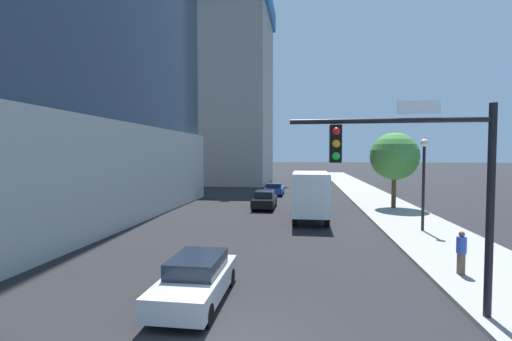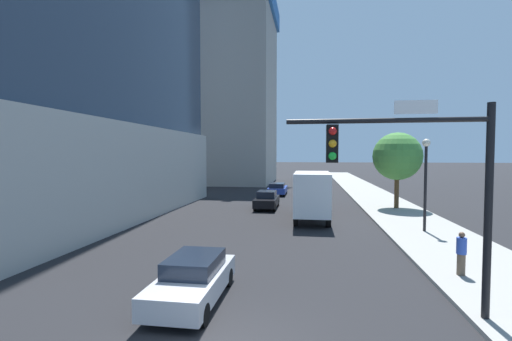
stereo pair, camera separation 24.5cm
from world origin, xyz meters
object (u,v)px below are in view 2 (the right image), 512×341
at_px(traffic_light_pole, 415,168).
at_px(car_silver, 193,279).
at_px(street_lamp, 426,170).
at_px(box_truck, 312,194).
at_px(street_tree, 397,156).
at_px(car_blue, 278,189).
at_px(construction_building, 227,82).
at_px(car_black, 267,200).
at_px(pedestrian_blue_shirt, 461,253).

relative_size(traffic_light_pole, car_silver, 1.39).
bearing_deg(street_lamp, box_truck, 154.48).
distance_m(street_tree, car_silver, 22.68).
bearing_deg(box_truck, car_silver, -104.85).
distance_m(car_blue, box_truck, 15.28).
bearing_deg(car_blue, box_truck, -76.02).
bearing_deg(construction_building, box_truck, -66.88).
bearing_deg(street_tree, car_black, -174.62).
relative_size(traffic_light_pole, car_black, 1.33).
relative_size(street_tree, car_blue, 1.36).
relative_size(street_tree, box_truck, 0.89).
bearing_deg(box_truck, construction_building, 113.12).
bearing_deg(construction_building, car_silver, -77.92).
height_order(street_tree, car_blue, street_tree).
height_order(street_lamp, box_truck, street_lamp).
bearing_deg(traffic_light_pole, car_blue, 102.38).
height_order(car_silver, car_black, car_black).
bearing_deg(car_blue, street_lamp, -60.65).
height_order(construction_building, traffic_light_pole, construction_building).
distance_m(car_blue, car_silver, 28.68).
bearing_deg(car_blue, car_black, -90.00).
bearing_deg(street_lamp, traffic_light_pole, -108.40).
height_order(car_blue, car_black, car_black).
distance_m(street_lamp, box_truck, 7.24).
bearing_deg(car_black, car_silver, -90.00).
xyz_separation_m(street_lamp, street_tree, (0.53, 8.87, 0.72)).
relative_size(traffic_light_pole, box_truck, 0.85).
distance_m(construction_building, box_truck, 36.84).
distance_m(construction_building, street_lamp, 41.44).
relative_size(car_silver, box_truck, 0.61).
xyz_separation_m(car_silver, car_black, (0.00, 18.74, 0.04)).
bearing_deg(street_tree, construction_building, 128.49).
height_order(construction_building, street_tree, construction_building).
bearing_deg(street_lamp, pedestrian_blue_shirt, -97.95).
height_order(street_lamp, car_black, street_lamp).
distance_m(car_blue, car_black, 9.94).
xyz_separation_m(street_tree, car_blue, (-10.55, 8.94, -3.66)).
distance_m(construction_building, traffic_light_pole, 49.54).
xyz_separation_m(street_tree, car_silver, (-10.55, -19.74, -3.66)).
xyz_separation_m(car_blue, car_black, (0.00, -9.94, 0.04)).
bearing_deg(traffic_light_pole, car_silver, 178.24).
height_order(car_blue, car_silver, car_silver).
bearing_deg(car_black, box_truck, -52.80).
relative_size(construction_building, pedestrian_blue_shirt, 23.96).
xyz_separation_m(construction_building, car_silver, (9.66, -45.16, -15.35)).
distance_m(car_black, box_truck, 6.19).
relative_size(box_truck, pedestrian_blue_shirt, 4.37).
distance_m(car_silver, box_truck, 14.42).
bearing_deg(car_blue, pedestrian_blue_shirt, -70.54).
bearing_deg(street_tree, street_lamp, -93.44).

